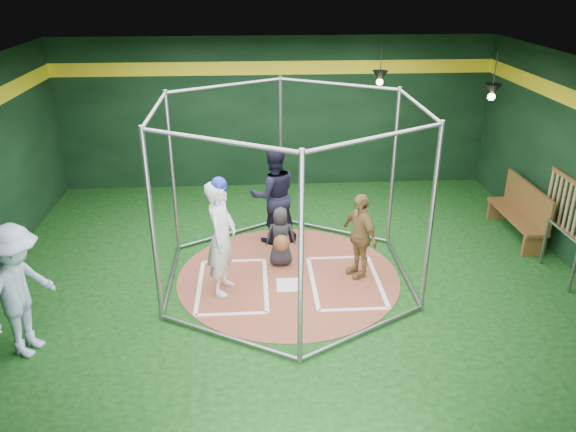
{
  "coord_description": "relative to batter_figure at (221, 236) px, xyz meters",
  "views": [
    {
      "loc": [
        -0.56,
        -8.37,
        4.88
      ],
      "look_at": [
        0.0,
        0.1,
        1.1
      ],
      "focal_mm": 35.0,
      "sensor_mm": 36.0,
      "label": 1
    }
  ],
  "objects": [
    {
      "name": "dugout_bench",
      "position": [
        5.72,
        1.68,
        -0.44
      ],
      "size": [
        0.43,
        1.85,
        1.08
      ],
      "color": "brown",
      "rests_on": "ground"
    },
    {
      "name": "bat_rack",
      "position": [
        6.01,
        0.77,
        0.06
      ],
      "size": [
        0.07,
        1.25,
        0.98
      ],
      "color": "brown",
      "rests_on": "room_shell"
    },
    {
      "name": "batting_cage",
      "position": [
        1.09,
        0.37,
        0.51
      ],
      "size": [
        4.05,
        4.67,
        3.0
      ],
      "color": "gray",
      "rests_on": "ground"
    },
    {
      "name": "catcher_figure",
      "position": [
        0.98,
        0.81,
        -0.44
      ],
      "size": [
        0.54,
        0.57,
        1.08
      ],
      "color": "black",
      "rests_on": "clay_disc"
    },
    {
      "name": "room_shell",
      "position": [
        1.09,
        0.38,
        0.77
      ],
      "size": [
        10.1,
        9.1,
        3.53
      ],
      "color": "black",
      "rests_on": "ground"
    },
    {
      "name": "visitor_leopard",
      "position": [
        2.28,
        0.37,
        -0.23
      ],
      "size": [
        0.7,
        0.94,
        1.49
      ],
      "primitive_type": "imported",
      "rotation": [
        0.0,
        0.0,
        -1.13
      ],
      "color": "tan",
      "rests_on": "clay_disc"
    },
    {
      "name": "pendant_lamp_near",
      "position": [
        3.29,
        3.97,
        1.75
      ],
      "size": [
        0.34,
        0.34,
        0.9
      ],
      "color": "black",
      "rests_on": "room_shell"
    },
    {
      "name": "bystander_blue",
      "position": [
        -2.61,
        -1.41,
        -0.03
      ],
      "size": [
        1.05,
        1.39,
        1.91
      ],
      "primitive_type": "imported",
      "rotation": [
        0.0,
        0.0,
        1.26
      ],
      "color": "#9FB7D2",
      "rests_on": "ground"
    },
    {
      "name": "clay_disc",
      "position": [
        1.09,
        0.37,
        -0.98
      ],
      "size": [
        3.8,
        3.8,
        0.01
      ],
      "primitive_type": "cylinder",
      "color": "brown",
      "rests_on": "ground"
    },
    {
      "name": "pendant_lamp_far",
      "position": [
        5.09,
        2.37,
        1.75
      ],
      "size": [
        0.34,
        0.34,
        0.9
      ],
      "color": "black",
      "rests_on": "room_shell"
    },
    {
      "name": "batter_figure",
      "position": [
        0.0,
        0.0,
        0.0
      ],
      "size": [
        0.61,
        0.78,
        1.97
      ],
      "color": "white",
      "rests_on": "clay_disc"
    },
    {
      "name": "steel_railing",
      "position": [
        5.64,
        0.05,
        -0.4
      ],
      "size": [
        0.05,
        1.03,
        0.89
      ],
      "color": "slate",
      "rests_on": "ground"
    },
    {
      "name": "batter_box_right",
      "position": [
        2.04,
        0.12,
        -0.97
      ],
      "size": [
        1.17,
        1.77,
        0.01
      ],
      "color": "white",
      "rests_on": "clay_disc"
    },
    {
      "name": "batter_box_left",
      "position": [
        0.14,
        0.12,
        -0.97
      ],
      "size": [
        1.17,
        1.77,
        0.01
      ],
      "color": "white",
      "rests_on": "clay_disc"
    },
    {
      "name": "umpire",
      "position": [
        0.9,
        1.79,
        -0.04
      ],
      "size": [
        1.03,
        0.88,
        1.88
      ],
      "primitive_type": "imported",
      "rotation": [
        0.0,
        0.0,
        3.34
      ],
      "color": "black",
      "rests_on": "clay_disc"
    },
    {
      "name": "home_plate",
      "position": [
        1.09,
        0.07,
        -0.97
      ],
      "size": [
        0.43,
        0.43,
        0.01
      ],
      "primitive_type": "cube",
      "color": "white",
      "rests_on": "clay_disc"
    }
  ]
}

